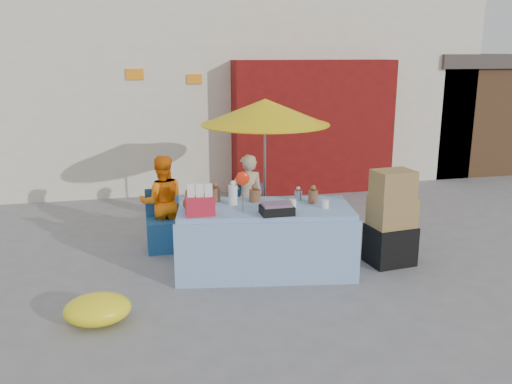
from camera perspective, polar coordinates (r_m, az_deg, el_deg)
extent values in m
plane|color=slate|center=(6.71, -0.56, -9.67)|extent=(80.00, 80.00, 0.00)
cube|color=silver|center=(13.05, -7.36, 12.24)|extent=(12.00, 5.00, 4.50)
cube|color=maroon|center=(10.86, 6.05, 6.79)|extent=(3.20, 0.60, 2.60)
cube|color=#4C331E|center=(14.38, 20.20, 7.48)|extent=(2.60, 3.00, 2.40)
cube|color=#3F3833|center=(14.30, 20.68, 12.84)|extent=(2.80, 3.20, 0.30)
cube|color=orange|center=(10.47, -12.64, 12.01)|extent=(0.32, 0.04, 0.20)
cube|color=orange|center=(10.54, -6.49, 11.74)|extent=(0.28, 0.04, 0.18)
cube|color=#8DB3E2|center=(6.97, 0.94, -4.92)|extent=(2.30, 1.31, 0.86)
cube|color=#8DB3E2|center=(6.51, 1.30, -6.63)|extent=(2.21, 0.39, 0.80)
cube|color=#8DB3E2|center=(7.45, 0.62, -3.84)|extent=(2.21, 0.39, 0.80)
cylinder|color=white|center=(6.96, -6.22, -0.44)|extent=(0.14, 0.14, 0.21)
cylinder|color=brown|center=(7.07, -4.33, -0.26)|extent=(0.16, 0.16, 0.18)
cylinder|color=white|center=(6.89, -2.44, -0.32)|extent=(0.13, 0.13, 0.25)
cylinder|color=brown|center=(7.03, -0.13, -0.40)|extent=(0.17, 0.17, 0.16)
cylinder|color=#B2B2B7|center=(7.11, 4.47, -0.36)|extent=(0.12, 0.12, 0.14)
cylinder|color=brown|center=(7.00, 6.02, -0.49)|extent=(0.14, 0.14, 0.17)
cylinder|color=white|center=(6.80, 3.88, -1.19)|extent=(0.11, 0.11, 0.10)
cylinder|color=white|center=(6.81, 7.28, -1.25)|extent=(0.11, 0.11, 0.10)
sphere|color=brown|center=(6.69, -7.00, -1.22)|extent=(0.17, 0.17, 0.17)
ellipsoid|color=red|center=(6.55, -1.41, 1.43)|extent=(0.18, 0.09, 0.17)
cube|color=#B81B2F|center=(6.46, -5.90, -1.51)|extent=(0.36, 0.21, 0.23)
cube|color=black|center=(6.50, 2.20, -1.91)|extent=(0.43, 0.33, 0.10)
cube|color=#1D4E85|center=(7.85, -9.63, -4.43)|extent=(0.48, 0.46, 0.45)
cube|color=#1D4E85|center=(7.94, -9.87, -1.02)|extent=(0.48, 0.04, 0.40)
cube|color=#1D4E85|center=(8.01, -0.65, -3.84)|extent=(0.48, 0.46, 0.45)
cube|color=#1D4E85|center=(8.09, -1.00, -0.51)|extent=(0.48, 0.04, 0.40)
imported|color=orange|center=(7.86, -9.83, -1.01)|extent=(0.65, 0.51, 1.34)
imported|color=tan|center=(8.02, -0.89, -0.60)|extent=(0.48, 0.32, 1.31)
cylinder|color=gray|center=(8.15, 0.94, 2.14)|extent=(0.04, 0.04, 2.00)
cone|color=yellow|center=(8.00, 0.97, 8.44)|extent=(1.90, 1.90, 0.38)
cylinder|color=yellow|center=(8.03, 0.96, 7.16)|extent=(1.90, 1.90, 0.02)
cube|color=black|center=(7.46, 13.92, -5.39)|extent=(0.63, 0.54, 0.52)
cube|color=olive|center=(7.32, 14.14, -1.99)|extent=(0.59, 0.48, 0.40)
cube|color=olive|center=(7.20, 14.25, 0.83)|extent=(0.54, 0.43, 0.36)
ellipsoid|color=yellow|center=(5.99, -16.34, -11.76)|extent=(0.85, 0.78, 0.31)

